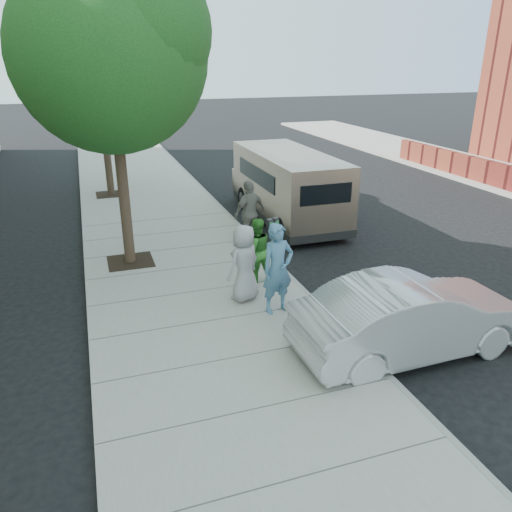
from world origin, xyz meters
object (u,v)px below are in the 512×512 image
at_px(person_officer, 278,269).
at_px(person_gray_shirt, 244,263).
at_px(tree_near, 111,47).
at_px(person_green_shirt, 256,250).
at_px(parking_meter, 272,235).
at_px(person_striped_polo, 250,213).
at_px(sedan, 412,317).
at_px(van, 287,185).
at_px(tree_far, 99,70).

xyz_separation_m(person_officer, person_gray_shirt, (-0.50, 0.77, -0.11)).
height_order(tree_near, person_green_shirt, tree_near).
bearing_deg(tree_near, parking_meter, -35.29).
bearing_deg(person_gray_shirt, person_striped_polo, -138.16).
bearing_deg(tree_near, person_officer, -55.38).
bearing_deg(parking_meter, sedan, -91.27).
height_order(parking_meter, sedan, parking_meter).
distance_m(person_officer, person_gray_shirt, 0.93).
xyz_separation_m(van, person_officer, (-2.84, -6.49, -0.11)).
xyz_separation_m(parking_meter, person_green_shirt, (-0.43, -0.02, -0.33)).
distance_m(van, person_green_shirt, 5.60).
distance_m(sedan, person_striped_polo, 6.42).
height_order(tree_far, parking_meter, tree_far).
bearing_deg(person_striped_polo, person_gray_shirt, 45.91).
height_order(person_officer, person_striped_polo, person_officer).
distance_m(tree_near, tree_far, 7.63).
bearing_deg(tree_near, van, 24.80).
bearing_deg(person_striped_polo, tree_far, -88.80).
height_order(tree_near, person_gray_shirt, tree_near).
xyz_separation_m(sedan, person_striped_polo, (-1.14, 6.31, 0.36)).
relative_size(person_officer, person_green_shirt, 1.23).
relative_size(tree_far, parking_meter, 4.14).
distance_m(parking_meter, person_striped_polo, 2.53).
bearing_deg(parking_meter, tree_far, 86.73).
bearing_deg(sedan, parking_meter, 18.72).
height_order(tree_far, van, tree_far).
relative_size(van, person_officer, 3.23).
xyz_separation_m(person_green_shirt, person_gray_shirt, (-0.58, -0.87, 0.08)).
bearing_deg(tree_near, person_striped_polo, 3.92).
xyz_separation_m(person_officer, person_striped_polo, (0.74, 4.16, -0.03)).
relative_size(tree_near, person_officer, 3.79).
relative_size(parking_meter, person_officer, 0.79).
xyz_separation_m(person_gray_shirt, person_striped_polo, (1.25, 3.39, 0.08)).
xyz_separation_m(sedan, person_gray_shirt, (-2.39, 2.92, 0.28)).
xyz_separation_m(tree_near, person_striped_polo, (3.45, 0.24, -4.43)).
bearing_deg(parking_meter, person_officer, -128.16).
bearing_deg(van, person_green_shirt, -119.34).
relative_size(van, person_green_shirt, 3.98).
bearing_deg(van, parking_meter, -115.48).
bearing_deg(person_striped_polo, tree_near, -20.01).
relative_size(parking_meter, sedan, 0.34).
relative_size(tree_near, tree_far, 1.16).
distance_m(tree_far, parking_meter, 10.99).
distance_m(tree_far, sedan, 15.00).
relative_size(tree_near, person_striped_polo, 3.89).
height_order(tree_far, sedan, tree_far).
bearing_deg(tree_near, person_gray_shirt, -55.01).
height_order(tree_far, person_striped_polo, tree_far).
height_order(tree_near, sedan, tree_near).
bearing_deg(van, person_gray_shirt, -119.97).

